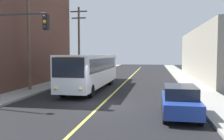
{
  "coord_description": "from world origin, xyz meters",
  "views": [
    {
      "loc": [
        3.36,
        -14.96,
        3.29
      ],
      "look_at": [
        0.0,
        4.04,
        2.0
      ],
      "focal_mm": 38.78,
      "sensor_mm": 36.0,
      "label": 1
    }
  ],
  "objects_px": {
    "city_bus": "(91,70)",
    "utility_pole_mid": "(79,38)",
    "parked_car_blue": "(180,101)",
    "traffic_signal_left_corner": "(18,38)",
    "utility_pole_near": "(29,24)"
  },
  "relations": [
    {
      "from": "parked_car_blue",
      "to": "utility_pole_mid",
      "type": "xyz_separation_m",
      "value": [
        -11.76,
        19.55,
        4.59
      ]
    },
    {
      "from": "parked_car_blue",
      "to": "utility_pole_mid",
      "type": "bearing_deg",
      "value": 121.03
    },
    {
      "from": "utility_pole_mid",
      "to": "traffic_signal_left_corner",
      "type": "xyz_separation_m",
      "value": [
        1.66,
        -18.04,
        -1.13
      ]
    },
    {
      "from": "parked_car_blue",
      "to": "traffic_signal_left_corner",
      "type": "bearing_deg",
      "value": 171.52
    },
    {
      "from": "utility_pole_near",
      "to": "utility_pole_mid",
      "type": "relative_size",
      "value": 1.09
    },
    {
      "from": "city_bus",
      "to": "traffic_signal_left_corner",
      "type": "bearing_deg",
      "value": -112.66
    },
    {
      "from": "city_bus",
      "to": "traffic_signal_left_corner",
      "type": "relative_size",
      "value": 2.03
    },
    {
      "from": "traffic_signal_left_corner",
      "to": "city_bus",
      "type": "bearing_deg",
      "value": 67.34
    },
    {
      "from": "utility_pole_near",
      "to": "traffic_signal_left_corner",
      "type": "bearing_deg",
      "value": -68.19
    },
    {
      "from": "city_bus",
      "to": "parked_car_blue",
      "type": "relative_size",
      "value": 2.75
    },
    {
      "from": "parked_car_blue",
      "to": "utility_pole_near",
      "type": "height_order",
      "value": "utility_pole_near"
    },
    {
      "from": "parked_car_blue",
      "to": "traffic_signal_left_corner",
      "type": "xyz_separation_m",
      "value": [
        -10.11,
        1.51,
        3.46
      ]
    },
    {
      "from": "utility_pole_near",
      "to": "city_bus",
      "type": "bearing_deg",
      "value": 22.68
    },
    {
      "from": "city_bus",
      "to": "utility_pole_mid",
      "type": "relative_size",
      "value": 1.27
    },
    {
      "from": "traffic_signal_left_corner",
      "to": "utility_pole_mid",
      "type": "bearing_deg",
      "value": 95.24
    }
  ]
}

